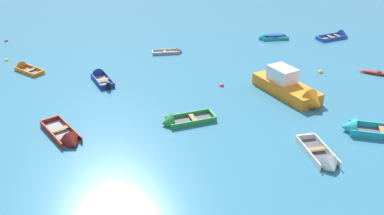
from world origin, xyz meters
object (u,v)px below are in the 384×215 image
at_px(kayak_red_near_camera, 379,73).
at_px(rowboat_turquoise_near_right, 361,130).
at_px(motor_launch_orange_outer_left, 291,88).
at_px(mooring_buoy_trailing, 222,86).
at_px(rowboat_maroon_midfield_left, 68,139).
at_px(rowboat_turquoise_back_row_right, 269,37).
at_px(rowboat_orange_cluster_inner, 23,68).
at_px(rowboat_green_midfield_right, 176,122).
at_px(mooring_buoy_far_field, 7,61).
at_px(mooring_buoy_between_boats_left, 6,41).
at_px(rowboat_blue_cluster_outer, 339,36).
at_px(mooring_buoy_between_boats_right, 320,73).
at_px(rowboat_grey_far_right, 175,52).
at_px(rowboat_deep_blue_distant_center, 100,77).
at_px(rowboat_white_far_left, 325,161).

xyz_separation_m(kayak_red_near_camera, rowboat_turquoise_near_right, (-5.90, -9.65, 0.08)).
relative_size(motor_launch_orange_outer_left, mooring_buoy_trailing, 17.63).
bearing_deg(rowboat_maroon_midfield_left, rowboat_turquoise_back_row_right, 47.65).
relative_size(rowboat_orange_cluster_inner, rowboat_green_midfield_right, 0.78).
bearing_deg(rowboat_orange_cluster_inner, mooring_buoy_far_field, 132.37).
bearing_deg(mooring_buoy_far_field, mooring_buoy_between_boats_left, 106.79).
bearing_deg(rowboat_blue_cluster_outer, mooring_buoy_between_boats_right, -119.50).
distance_m(rowboat_orange_cluster_inner, mooring_buoy_between_boats_right, 26.89).
distance_m(rowboat_turquoise_back_row_right, motor_launch_orange_outer_left, 14.46).
height_order(rowboat_green_midfield_right, mooring_buoy_between_boats_left, rowboat_green_midfield_right).
relative_size(rowboat_turquoise_back_row_right, mooring_buoy_far_field, 8.56).
bearing_deg(rowboat_turquoise_near_right, rowboat_turquoise_back_row_right, 94.00).
distance_m(kayak_red_near_camera, mooring_buoy_between_boats_left, 37.76).
bearing_deg(kayak_red_near_camera, rowboat_green_midfield_right, -157.85).
bearing_deg(rowboat_maroon_midfield_left, rowboat_turquoise_near_right, -1.14).
bearing_deg(mooring_buoy_trailing, rowboat_grey_far_right, 113.03).
xyz_separation_m(rowboat_grey_far_right, rowboat_green_midfield_right, (-0.50, -14.57, 0.05)).
bearing_deg(rowboat_grey_far_right, mooring_buoy_between_boats_right, -25.81).
distance_m(mooring_buoy_trailing, mooring_buoy_between_boats_right, 9.52).
xyz_separation_m(rowboat_deep_blue_distant_center, rowboat_maroon_midfield_left, (-0.93, -10.25, -0.01)).
bearing_deg(motor_launch_orange_outer_left, mooring_buoy_trailing, 155.62).
bearing_deg(motor_launch_orange_outer_left, mooring_buoy_between_boats_right, 48.07).
bearing_deg(mooring_buoy_between_boats_right, mooring_buoy_trailing, -166.38).
bearing_deg(rowboat_turquoise_near_right, rowboat_green_midfield_right, 170.01).
height_order(rowboat_grey_far_right, rowboat_white_far_left, rowboat_white_far_left).
xyz_separation_m(rowboat_turquoise_back_row_right, rowboat_turquoise_near_right, (1.42, -20.33, -0.03)).
distance_m(rowboat_blue_cluster_outer, mooring_buoy_far_field, 34.84).
distance_m(rowboat_turquoise_back_row_right, rowboat_green_midfield_right, 21.22).
relative_size(rowboat_deep_blue_distant_center, mooring_buoy_between_boats_left, 9.09).
xyz_separation_m(motor_launch_orange_outer_left, mooring_buoy_far_field, (-24.90, 9.84, -0.67)).
relative_size(rowboat_blue_cluster_outer, motor_launch_orange_outer_left, 0.57).
relative_size(rowboat_maroon_midfield_left, mooring_buoy_trailing, 11.04).
height_order(kayak_red_near_camera, rowboat_turquoise_near_right, rowboat_turquoise_near_right).
height_order(rowboat_orange_cluster_inner, rowboat_maroon_midfield_left, rowboat_maroon_midfield_left).
distance_m(rowboat_green_midfield_right, mooring_buoy_between_boats_left, 26.20).
height_order(rowboat_turquoise_back_row_right, mooring_buoy_between_boats_right, rowboat_turquoise_back_row_right).
bearing_deg(rowboat_white_far_left, mooring_buoy_between_boats_right, 71.48).
xyz_separation_m(rowboat_deep_blue_distant_center, rowboat_turquoise_near_right, (18.66, -10.64, 0.03)).
relative_size(motor_launch_orange_outer_left, mooring_buoy_far_field, 17.81).
distance_m(rowboat_turquoise_back_row_right, mooring_buoy_trailing, 13.87).
xyz_separation_m(rowboat_white_far_left, rowboat_green_midfield_right, (-8.67, 5.59, -0.03)).
bearing_deg(rowboat_turquoise_back_row_right, rowboat_turquoise_near_right, -86.00).
height_order(rowboat_orange_cluster_inner, mooring_buoy_trailing, rowboat_orange_cluster_inner).
xyz_separation_m(rowboat_grey_far_right, kayak_red_near_camera, (17.83, -7.11, 0.02)).
xyz_separation_m(rowboat_turquoise_back_row_right, mooring_buoy_between_boats_left, (-28.46, 1.40, -0.26)).
bearing_deg(rowboat_orange_cluster_inner, mooring_buoy_between_boats_right, -5.96).
distance_m(rowboat_grey_far_right, kayak_red_near_camera, 19.20).
xyz_separation_m(motor_launch_orange_outer_left, mooring_buoy_between_boats_left, (-26.68, 15.75, -0.67)).
distance_m(kayak_red_near_camera, mooring_buoy_far_field, 34.55).
relative_size(rowboat_maroon_midfield_left, mooring_buoy_between_boats_left, 10.69).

